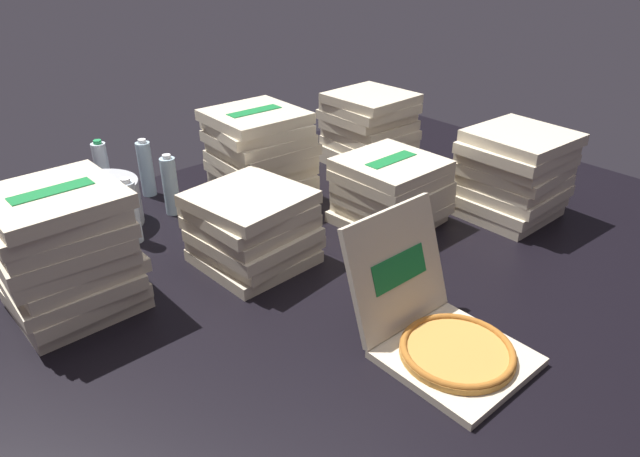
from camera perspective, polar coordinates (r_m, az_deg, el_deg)
ground_plane at (r=1.97m, az=2.44°, el=-4.66°), size 3.20×2.40×0.02m
open_pizza_box at (r=1.63m, az=11.87°, el=-9.87°), size 0.35×0.47×0.36m
pizza_stack_left_far at (r=1.99m, az=-6.78°, el=0.09°), size 0.40×0.40×0.26m
pizza_stack_center_near at (r=2.26m, az=7.07°, el=3.68°), size 0.38×0.39×0.26m
pizza_stack_left_mid at (r=2.83m, az=4.89°, el=9.86°), size 0.38×0.39×0.35m
pizza_stack_right_far at (r=2.41m, az=-5.94°, el=7.08°), size 0.40×0.41×0.39m
pizza_stack_right_near at (r=1.86m, az=-24.12°, el=-2.10°), size 0.38×0.37×0.39m
pizza_stack_right_mid at (r=2.42m, az=18.69°, el=5.17°), size 0.38×0.38×0.35m
ice_bucket at (r=2.39m, az=-20.99°, el=2.24°), size 0.31×0.31×0.18m
water_bottle_0 at (r=2.21m, az=-18.34°, el=1.59°), size 0.06×0.06×0.25m
water_bottle_1 at (r=2.64m, az=-20.84°, el=5.52°), size 0.06×0.06×0.25m
water_bottle_2 at (r=2.39m, az=-14.69°, el=4.15°), size 0.06×0.06×0.25m
water_bottle_3 at (r=2.59m, az=-16.94°, el=5.73°), size 0.06×0.06×0.25m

